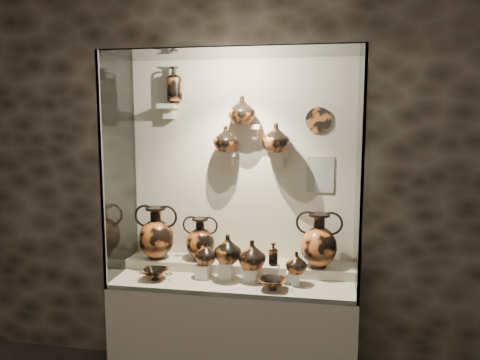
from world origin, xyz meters
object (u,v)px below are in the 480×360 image
Objects in this scene: lekythos_small at (273,253)px; kylix_right at (273,283)px; ovoid_vase_b at (242,110)px; amphora_right at (319,240)px; kylix_left at (156,273)px; ovoid_vase_c at (276,138)px; amphora_left at (156,233)px; jug_b at (228,249)px; lekythos_tall at (174,83)px; jug_a at (206,253)px; amphora_mid at (200,239)px; ovoid_vase_a at (226,139)px; jug_e at (296,263)px; jug_c at (252,255)px.

lekythos_small is 0.78× the size of kylix_right.
amphora_right is at bearing 12.34° from ovoid_vase_b.
kylix_left is 1.29m from ovoid_vase_c.
kylix_left is (0.09, -0.26, -0.22)m from amphora_left.
lekythos_tall reaches higher than jug_b.
jug_b is (0.59, -0.19, -0.04)m from amphora_left.
ovoid_vase_b is (-0.26, 0.23, 0.98)m from lekythos_small.
jug_a is 0.91× the size of lekythos_small.
lekythos_small reaches higher than kylix_right.
amphora_mid is 1.40× the size of kylix_left.
amphora_right is 2.09× the size of ovoid_vase_a.
amphora_mid reaches higher than jug_a.
amphora_left is 1.96× the size of ovoid_vase_b.
ovoid_vase_a is 0.90× the size of ovoid_vase_c.
jug_a is 0.70× the size of kylix_left.
ovoid_vase_c reaches higher than jug_e.
ovoid_vase_c reaches higher than amphora_mid.
ovoid_vase_c is at bearing 17.84° from jug_b.
jug_e is (0.64, -0.03, -0.03)m from jug_a.
ovoid_vase_b reaches higher than ovoid_vase_c.
amphora_left is 1.22m from amphora_right.
ovoid_vase_b is 0.98× the size of ovoid_vase_c.
lekythos_small is at bearing -16.82° from jug_b.
amphora_left is 1.15m from ovoid_vase_c.
amphora_left is 2.66× the size of jug_e.
amphora_left is 2.01× the size of jug_b.
amphora_mid is 0.34m from jug_b.
ovoid_vase_c is at bearing 17.86° from ovoid_vase_b.
amphora_mid is at bearing -158.37° from amphora_right.
jug_a is (0.43, -0.16, -0.09)m from amphora_left.
jug_b is 0.95× the size of ovoid_vase_c.
jug_c is at bearing -30.56° from ovoid_vase_a.
ovoid_vase_a is at bearing 133.31° from jug_e.
jug_c is 0.89× the size of kylix_right.
kylix_left is 1.39m from lekythos_tall.
amphora_left reaches higher than amphora_mid.
ovoid_vase_a is (-0.07, 0.26, 0.75)m from jug_b.
ovoid_vase_c reaches higher than jug_b.
jug_a is 0.48m from lekythos_small.
lekythos_tall is at bearing 125.12° from jug_b.
ovoid_vase_a is at bearing -164.90° from ovoid_vase_b.
lekythos_tall is (-0.77, 0.26, 1.18)m from lekythos_small.
jug_b is 0.98× the size of jug_c.
ovoid_vase_b reaches higher than amphora_mid.
jug_c is 0.99× the size of ovoid_vase_b.
ovoid_vase_b is (-0.42, 0.26, 1.03)m from jug_e.
ovoid_vase_b is 0.32m from ovoid_vase_c.
amphora_right is at bearing -28.90° from lekythos_tall.
amphora_right is at bearing 12.59° from amphora_mid.
amphora_right is 0.48m from kylix_right.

